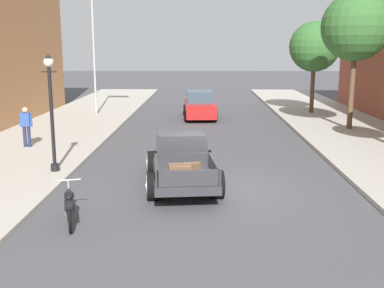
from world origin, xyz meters
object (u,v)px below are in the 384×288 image
Objects in this scene: motorcycle_parked at (69,205)px; flagpole at (96,20)px; pedestrian_sidewalk_left at (26,125)px; street_tree_third at (314,47)px; car_background_red at (200,106)px; street_tree_second at (356,27)px; street_lamp_near at (51,104)px; hotrod_truck_gunmetal at (182,160)px.

flagpole is at bearing 99.80° from motorcycle_parked.
street_tree_third reaches higher than pedestrian_sidewalk_left.
motorcycle_parked is 0.47× the size of car_background_red.
street_tree_second is 6.05m from street_tree_third.
car_background_red is 7.91m from flagpole.
street_lamp_near is 13.81m from flagpole.
motorcycle_parked is at bearing -118.30° from street_tree_third.
street_lamp_near reaches higher than pedestrian_sidewalk_left.
street_tree_third is at bearing 37.17° from pedestrian_sidewalk_left.
motorcycle_parked is at bearing -100.15° from car_background_red.
motorcycle_parked is 0.53× the size of street_lamp_near.
pedestrian_sidewalk_left reaches higher than car_background_red.
flagpole reaches higher than motorcycle_parked.
street_lamp_near reaches higher than hotrod_truck_gunmetal.
flagpole reaches higher than pedestrian_sidewalk_left.
street_tree_second is at bearing -19.12° from flagpole.
pedestrian_sidewalk_left is at bearing 116.48° from motorcycle_parked.
motorcycle_parked is 9.03m from pedestrian_sidewalk_left.
street_tree_second is (13.73, -4.76, -0.61)m from flagpole.
street_tree_second is 1.19× the size of street_tree_third.
street_tree_second reaches higher than hotrod_truck_gunmetal.
street_lamp_near is (-4.28, 0.83, 1.63)m from hotrod_truck_gunmetal.
hotrod_truck_gunmetal is 1.32× the size of street_lamp_near.
flagpole is (0.98, 9.52, 4.68)m from pedestrian_sidewalk_left.
car_background_red is at bearing 150.47° from street_tree_second.
hotrod_truck_gunmetal is at bearing -91.97° from car_background_red.
pedestrian_sidewalk_left is (-6.61, 4.63, 0.33)m from hotrod_truck_gunmetal.
pedestrian_sidewalk_left is 0.43× the size of street_lamp_near.
street_lamp_near is at bearing 169.09° from hotrod_truck_gunmetal.
pedestrian_sidewalk_left is 0.18× the size of flagpole.
car_background_red is 8.00m from street_tree_third.
hotrod_truck_gunmetal is 0.90× the size of street_tree_third.
flagpole is (-5.63, 14.15, 5.02)m from hotrod_truck_gunmetal.
hotrod_truck_gunmetal is at bearing -116.09° from street_tree_third.
street_tree_second is at bearing 50.18° from motorcycle_parked.
street_lamp_near is 18.79m from street_tree_third.
street_tree_second is (10.69, 12.82, 4.72)m from motorcycle_parked.
motorcycle_parked is 17.35m from street_tree_second.
car_background_red is 1.14× the size of street_lamp_near.
street_tree_second is at bearing -29.53° from car_background_red.
motorcycle_parked is 0.22× the size of flagpole.
flagpole reaches higher than street_tree_third.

